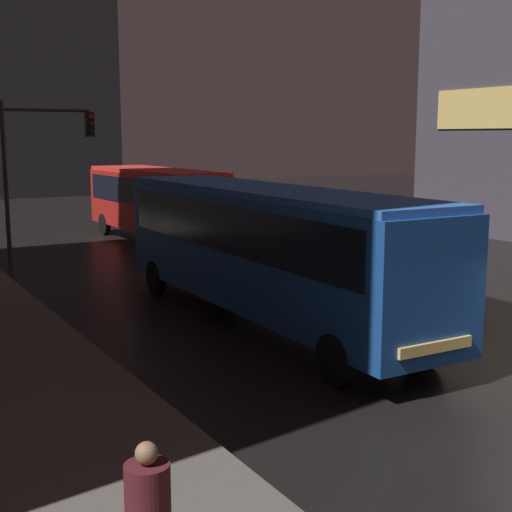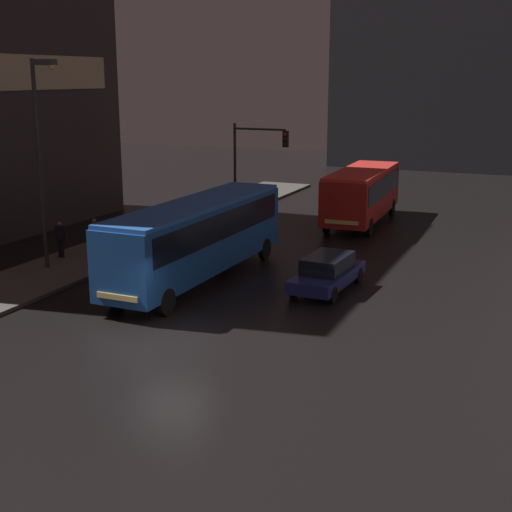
{
  "view_description": "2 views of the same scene",
  "coord_description": "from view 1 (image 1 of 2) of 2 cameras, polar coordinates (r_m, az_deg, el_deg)",
  "views": [
    {
      "loc": [
        -11.51,
        -7.84,
        4.6
      ],
      "look_at": [
        -1.73,
        8.81,
        1.34
      ],
      "focal_mm": 50.0,
      "sensor_mm": 36.0,
      "label": 1
    },
    {
      "loc": [
        11.14,
        -18.91,
        8.43
      ],
      "look_at": [
        -0.04,
        7.02,
        1.28
      ],
      "focal_mm": 50.0,
      "sensor_mm": 36.0,
      "label": 2
    }
  ],
  "objects": [
    {
      "name": "bus_near",
      "position": [
        17.35,
        0.76,
        1.24
      ],
      "size": [
        2.61,
        11.86,
        3.38
      ],
      "rotation": [
        0.0,
        0.0,
        3.13
      ],
      "color": "#194793",
      "rests_on": "ground"
    },
    {
      "name": "bus_far",
      "position": [
        31.66,
        -8.01,
        4.71
      ],
      "size": [
        2.96,
        9.44,
        3.18
      ],
      "rotation": [
        0.0,
        0.0,
        3.18
      ],
      "color": "#AD1E19",
      "rests_on": "ground"
    },
    {
      "name": "car_taxi",
      "position": [
        21.49,
        12.0,
        -0.98
      ],
      "size": [
        2.0,
        4.59,
        1.44
      ],
      "rotation": [
        0.0,
        0.0,
        3.09
      ],
      "color": "navy",
      "rests_on": "ground"
    },
    {
      "name": "pedestrian_far",
      "position": [
        7.17,
        -8.63,
        -19.27
      ],
      "size": [
        0.62,
        0.62,
        1.66
      ],
      "rotation": [
        0.0,
        0.0,
        5.4
      ],
      "color": "black",
      "rests_on": "sidewalk_left"
    },
    {
      "name": "traffic_light_main",
      "position": [
        27.13,
        -17.03,
        7.82
      ],
      "size": [
        3.36,
        0.35,
        5.82
      ],
      "color": "#2D2D2D",
      "rests_on": "ground"
    }
  ]
}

